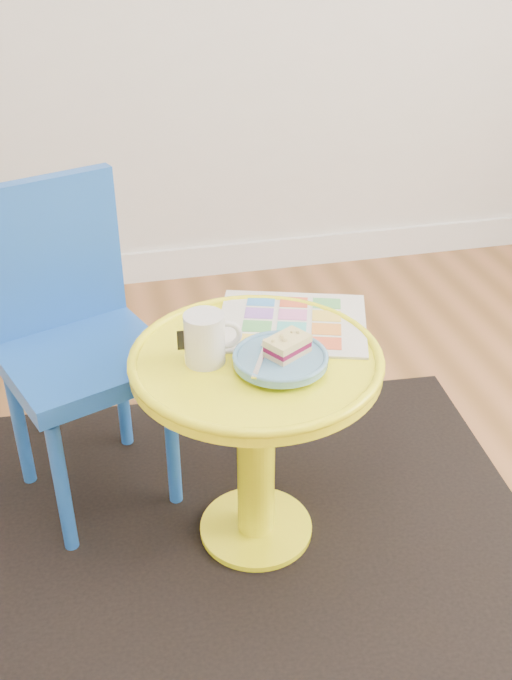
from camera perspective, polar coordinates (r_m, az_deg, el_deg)
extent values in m
cube|color=white|center=(2.92, -7.70, 5.56)|extent=(4.00, 0.02, 0.12)
cube|color=black|center=(1.83, 0.00, -14.16)|extent=(1.37, 1.19, 0.01)
cylinder|color=#FFF815|center=(1.83, 0.00, -14.00)|extent=(0.26, 0.26, 0.02)
cylinder|color=#FFF815|center=(1.67, 0.00, -8.41)|extent=(0.08, 0.08, 0.44)
cylinder|color=#FFF815|center=(1.53, 0.00, -1.70)|extent=(0.51, 0.51, 0.03)
cylinder|color=blue|center=(1.73, -14.37, -10.87)|extent=(0.03, 0.03, 0.35)
cylinder|color=blue|center=(1.80, -6.31, -7.88)|extent=(0.03, 0.03, 0.35)
cylinder|color=blue|center=(1.94, -17.36, -6.23)|extent=(0.03, 0.03, 0.35)
cylinder|color=blue|center=(2.00, -10.06, -3.76)|extent=(0.03, 0.03, 0.35)
cube|color=blue|center=(1.74, -12.81, -1.41)|extent=(0.44, 0.44, 0.04)
cube|color=blue|center=(1.77, -15.45, 6.14)|extent=(0.33, 0.16, 0.36)
cube|color=silver|center=(1.64, 2.74, 1.33)|extent=(0.39, 0.36, 0.01)
cylinder|color=silver|center=(1.49, -3.90, 0.10)|extent=(0.08, 0.08, 0.11)
torus|color=silver|center=(1.49, -2.21, 0.40)|extent=(0.06, 0.02, 0.06)
cylinder|color=#D1B78C|center=(1.47, -3.96, 1.68)|extent=(0.07, 0.07, 0.01)
cylinder|color=#548BB2|center=(1.49, 1.85, -1.78)|extent=(0.07, 0.07, 0.01)
cylinder|color=#548BB2|center=(1.49, 1.86, -1.44)|extent=(0.19, 0.19, 0.01)
cube|color=#D3BC8C|center=(1.49, 2.37, -0.85)|extent=(0.10, 0.09, 0.01)
cube|color=maroon|center=(1.48, 2.38, -0.49)|extent=(0.10, 0.09, 0.01)
cube|color=#EADB8C|center=(1.47, 2.39, -0.07)|extent=(0.10, 0.09, 0.01)
cube|color=silver|center=(1.46, 0.30, -1.66)|extent=(0.06, 0.11, 0.00)
cube|color=silver|center=(1.52, 0.83, -0.28)|extent=(0.03, 0.04, 0.00)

